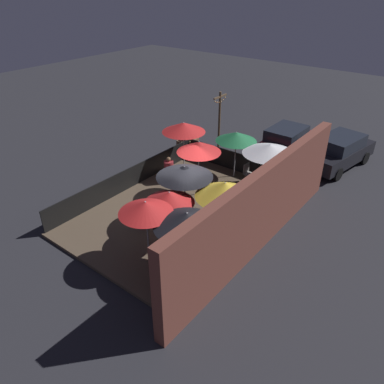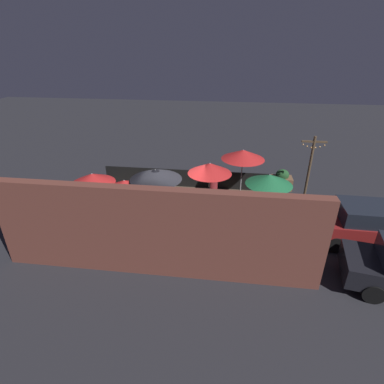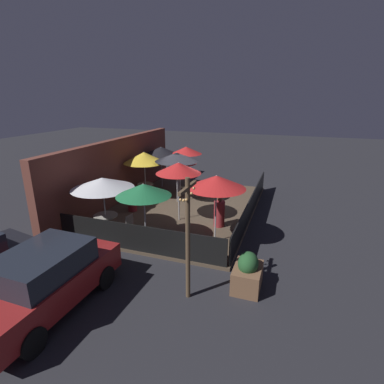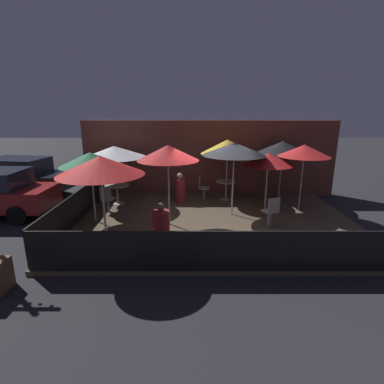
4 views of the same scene
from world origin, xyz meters
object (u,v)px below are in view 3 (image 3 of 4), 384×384
at_px(patio_umbrella_8, 216,182).
at_px(light_post, 188,233).
at_px(patio_umbrella_5, 178,168).
at_px(patio_umbrella_7, 180,160).
at_px(dining_table_1, 106,219).
at_px(parked_car_0, 45,279).
at_px(patio_chair_1, 134,194).
at_px(patron_1, 219,213).
at_px(dining_table_0, 146,187).
at_px(planter_box, 248,273).
at_px(patio_chair_2, 127,225).
at_px(patio_umbrella_0, 144,157).
at_px(patron_0, 132,200).
at_px(patio_chair_0, 206,188).
at_px(patio_umbrella_1, 103,183).
at_px(patio_umbrella_3, 186,150).
at_px(patio_umbrella_4, 161,151).
at_px(patio_umbrella_6, 177,157).
at_px(patio_umbrella_2, 144,190).

distance_m(patio_umbrella_8, light_post, 3.13).
xyz_separation_m(patio_umbrella_5, patio_umbrella_7, (3.27, 1.23, -0.38)).
relative_size(dining_table_1, parked_car_0, 0.22).
relative_size(dining_table_1, patio_chair_1, 0.98).
relative_size(patio_umbrella_5, patio_umbrella_8, 1.01).
bearing_deg(patron_1, patio_umbrella_5, 53.19).
xyz_separation_m(patio_umbrella_5, patio_chair_1, (1.13, 2.76, -1.74)).
xyz_separation_m(dining_table_1, light_post, (-2.38, -4.16, 1.16)).
distance_m(dining_table_0, planter_box, 8.32).
distance_m(dining_table_1, patio_chair_2, 0.99).
height_order(dining_table_0, patron_1, patron_1).
height_order(patio_umbrella_0, patron_0, patio_umbrella_0).
bearing_deg(parked_car_0, patio_umbrella_5, -9.01).
bearing_deg(patio_chair_1, patio_chair_0, -49.10).
height_order(patio_umbrella_7, patio_chair_0, patio_umbrella_7).
distance_m(patio_umbrella_1, patron_0, 2.80).
xyz_separation_m(patio_umbrella_3, patio_chair_0, (-1.41, -1.57, -1.59)).
xyz_separation_m(patio_umbrella_1, patio_chair_1, (3.25, 0.65, -1.49)).
bearing_deg(patio_umbrella_4, patio_umbrella_0, -178.19).
xyz_separation_m(patio_umbrella_1, patron_0, (2.36, 0.26, -1.48)).
height_order(patio_umbrella_3, patio_chair_0, patio_umbrella_3).
relative_size(patio_umbrella_3, patio_umbrella_5, 0.94).
height_order(patio_umbrella_1, patio_umbrella_7, patio_umbrella_1).
bearing_deg(patio_umbrella_8, patio_chair_2, 104.98).
bearing_deg(dining_table_1, patio_chair_0, -24.18).
bearing_deg(light_post, patio_umbrella_4, 28.73).
bearing_deg(patio_umbrella_6, patio_umbrella_1, 163.99).
height_order(patio_umbrella_1, patio_umbrella_5, patio_umbrella_5).
distance_m(dining_table_1, patron_0, 2.38).
distance_m(patio_umbrella_8, patio_chair_2, 3.62).
distance_m(patio_chair_1, light_post, 7.51).
bearing_deg(light_post, patio_chair_2, 54.49).
bearing_deg(patio_umbrella_3, patio_umbrella_7, -174.89).
height_order(patio_umbrella_4, parked_car_0, patio_umbrella_4).
xyz_separation_m(patio_umbrella_7, patron_1, (-3.34, -2.98, -1.30)).
bearing_deg(light_post, patio_umbrella_7, 22.85).
distance_m(patio_umbrella_1, patio_umbrella_4, 6.31).
height_order(patio_umbrella_8, patio_chair_2, patio_umbrella_8).
bearing_deg(dining_table_0, patio_umbrella_2, -152.27).
height_order(patio_umbrella_8, patron_1, patio_umbrella_8).
bearing_deg(dining_table_0, light_post, -144.45).
relative_size(patio_umbrella_2, patio_umbrella_8, 0.91).
distance_m(patio_umbrella_7, patio_chair_1, 2.96).
distance_m(patio_umbrella_1, patron_1, 4.60).
bearing_deg(patio_umbrella_8, patio_umbrella_1, 99.95).
bearing_deg(dining_table_1, patio_umbrella_1, -153.43).
xyz_separation_m(patio_chair_0, light_post, (-7.59, -1.82, 1.22)).
relative_size(patio_umbrella_5, parked_car_0, 0.62).
relative_size(patio_umbrella_8, patio_chair_2, 2.64).
bearing_deg(patio_chair_0, patron_1, 95.81).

